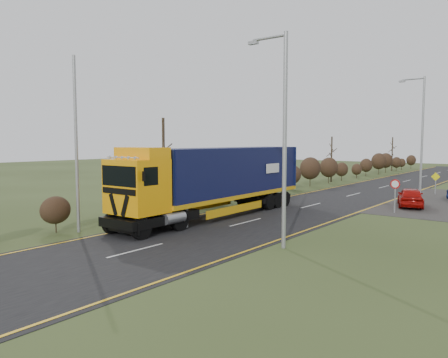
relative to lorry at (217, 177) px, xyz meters
name	(u,v)px	position (x,y,z in m)	size (l,w,h in m)	color
ground	(199,235)	(2.45, -4.46, -2.42)	(160.00, 160.00, 0.00)	#303E1A
road	(297,209)	(2.45, 5.54, -2.41)	(8.00, 120.00, 0.02)	black
layby	(437,201)	(8.95, 15.54, -2.41)	(6.00, 18.00, 0.02)	#2D2B28
lane_markings	(295,210)	(2.45, 5.23, -2.39)	(7.52, 116.00, 0.01)	yellow
hedgerow	(208,182)	(-3.54, 3.43, -0.80)	(2.24, 102.04, 6.05)	black
lorry	(217,177)	(0.00, 0.00, 0.00)	(2.98, 15.33, 4.26)	black
car_red_hatchback	(411,197)	(8.13, 11.33, -1.74)	(1.60, 3.98, 1.36)	#AA0C08
streetlight_near	(282,131)	(6.94, -4.27, 2.57)	(1.93, 0.18, 9.06)	#97999D
streetlight_mid	(421,131)	(7.05, 17.85, 2.99)	(2.07, 0.20, 9.79)	#97999D
left_pole	(76,145)	(-2.75, -7.71, 1.95)	(0.16, 0.16, 8.73)	#97999D
speed_sign	(395,190)	(8.05, 7.97, -0.93)	(0.59, 0.10, 2.15)	#97999D
warning_board	(436,181)	(7.87, 20.08, -1.27)	(0.72, 0.11, 1.89)	#97999D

